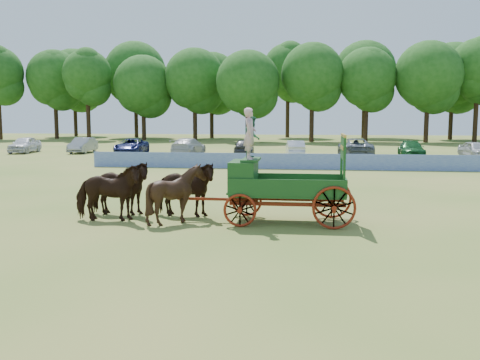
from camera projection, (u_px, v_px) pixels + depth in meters
name	position (u px, v px, depth m)	size (l,w,h in m)	color
ground	(280.00, 223.00, 17.95)	(160.00, 160.00, 0.00)	olive
horse_lead_left	(108.00, 193.00, 18.19)	(1.06, 2.34, 1.97)	#311C0D
horse_lead_right	(119.00, 188.00, 19.27)	(1.06, 2.34, 1.97)	#311C0D
horse_wheel_left	(176.00, 194.00, 17.88)	(1.60, 1.79, 1.98)	#311C0D
horse_wheel_right	(184.00, 189.00, 18.97)	(1.06, 2.34, 1.97)	#311C0D
farm_dray	(266.00, 175.00, 17.98)	(6.00, 2.00, 3.84)	maroon
sponsor_banner	(280.00, 161.00, 35.73)	(26.00, 0.08, 1.05)	#1D3BA1
parked_cars	(348.00, 148.00, 46.70)	(58.74, 7.32, 1.64)	silver
treeline	(261.00, 76.00, 77.15)	(88.36, 23.91, 15.08)	#382314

